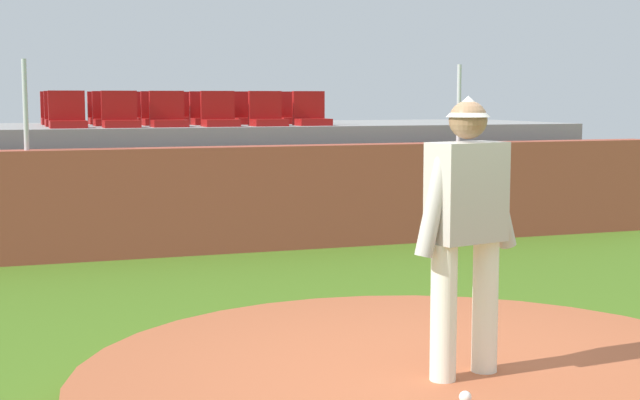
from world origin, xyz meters
The scene contains 25 objects.
pitchers_mound centered at (0.00, 0.00, 0.11)m, with size 4.73×4.73×0.22m, color #AD5835.
pitcher centered at (0.16, -0.12, 1.26)m, with size 0.83×0.37×1.80m.
baseball centered at (-0.09, -0.61, 0.25)m, with size 0.07×0.07×0.07m, color white.
brick_barrier centered at (0.00, 6.36, 0.69)m, with size 13.30×0.40×1.37m, color #A74B38.
fence_post_left centered at (-2.29, 6.36, 1.92)m, with size 0.06×0.06×1.09m, color silver.
fence_post_right centered at (3.52, 6.36, 1.92)m, with size 0.06×0.06×1.09m, color silver.
bleacher_platform centered at (0.00, 8.66, 0.80)m, with size 12.07×3.32×1.60m, color gray.
stadium_chair_0 centered at (-1.72, 7.55, 1.75)m, with size 0.48×0.44×0.50m.
stadium_chair_1 centered at (-1.03, 7.52, 1.75)m, with size 0.48×0.44×0.50m.
stadium_chair_2 centered at (-0.37, 7.55, 1.75)m, with size 0.48×0.44×0.50m.
stadium_chair_3 centered at (0.35, 7.52, 1.75)m, with size 0.48×0.44×0.50m.
stadium_chair_4 centered at (1.05, 7.51, 1.75)m, with size 0.48×0.44×0.50m.
stadium_chair_5 centered at (1.73, 7.56, 1.75)m, with size 0.48×0.44×0.50m.
stadium_chair_6 centered at (-1.73, 8.39, 1.75)m, with size 0.48×0.44×0.50m.
stadium_chair_7 centered at (-1.06, 8.39, 1.75)m, with size 0.48×0.44×0.50m.
stadium_chair_8 centered at (-0.36, 8.38, 1.75)m, with size 0.48×0.44×0.50m.
stadium_chair_9 centered at (0.37, 8.41, 1.75)m, with size 0.48×0.44×0.50m.
stadium_chair_10 centered at (1.03, 8.44, 1.75)m, with size 0.48×0.44×0.50m.
stadium_chair_11 centered at (1.74, 8.44, 1.75)m, with size 0.48×0.44×0.50m.
stadium_chair_12 centered at (-1.74, 9.29, 1.75)m, with size 0.48×0.44×0.50m.
stadium_chair_13 centered at (-1.04, 9.31, 1.75)m, with size 0.48×0.44×0.50m.
stadium_chair_14 centered at (-0.33, 9.29, 1.75)m, with size 0.48×0.44×0.50m.
stadium_chair_15 centered at (0.38, 9.29, 1.75)m, with size 0.48×0.44×0.50m.
stadium_chair_16 centered at (1.06, 9.28, 1.75)m, with size 0.48×0.44×0.50m.
stadium_chair_17 centered at (1.76, 9.30, 1.75)m, with size 0.48×0.44×0.50m.
Camera 1 is at (-2.63, -5.27, 2.00)m, focal length 51.74 mm.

